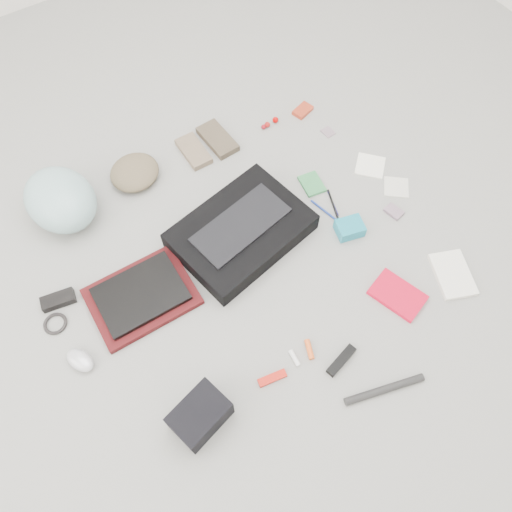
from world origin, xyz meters
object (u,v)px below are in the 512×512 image
accordion_wallet (350,228)px  bike_helmet (60,200)px  laptop (141,294)px  book_red (398,295)px  camera_bag (200,416)px  messenger_bag (241,231)px

accordion_wallet → bike_helmet: bearing=157.5°
laptop → accordion_wallet: accordion_wallet is taller
laptop → accordion_wallet: (0.84, -0.19, -0.01)m
book_red → accordion_wallet: 0.33m
book_red → camera_bag: bearing=161.4°
laptop → accordion_wallet: 0.86m
laptop → bike_helmet: bearing=100.8°
laptop → accordion_wallet: bearing=-11.5°
laptop → book_red: (0.81, -0.52, -0.03)m
camera_bag → book_red: (0.85, -0.01, -0.05)m
messenger_bag → book_red: bearing=-67.2°
laptop → messenger_bag: bearing=4.6°
bike_helmet → accordion_wallet: 1.16m
camera_bag → messenger_bag: bearing=33.0°
book_red → bike_helmet: bearing=113.3°
camera_bag → book_red: bearing=-15.0°
laptop → bike_helmet: (-0.08, 0.51, 0.06)m
bike_helmet → book_red: bearing=-58.8°
laptop → bike_helmet: 0.52m
laptop → camera_bag: size_ratio=1.70×
messenger_bag → camera_bag: 0.72m
messenger_bag → camera_bag: bearing=-143.1°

